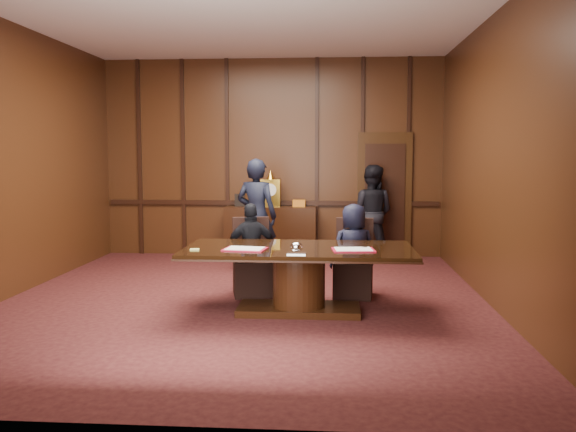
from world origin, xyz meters
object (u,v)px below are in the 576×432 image
object	(u,v)px
signatory_right	(354,251)
signatory_left	(252,250)
witness_left	(257,216)
witness_right	(371,213)
conference_table	(299,269)
sideboard	(271,230)

from	to	relation	value
signatory_right	signatory_left	bearing A→B (deg)	-16.41
signatory_left	witness_left	xyz separation A→B (m)	(-0.13, 1.53, 0.28)
witness_left	witness_right	bearing A→B (deg)	-129.07
signatory_left	witness_right	size ratio (longest dim) A/B	0.73
conference_table	witness_left	xyz separation A→B (m)	(-0.78, 2.33, 0.37)
signatory_left	witness_right	bearing A→B (deg)	-136.51
sideboard	signatory_right	xyz separation A→B (m)	(1.36, -2.96, 0.12)
signatory_left	witness_left	size ratio (longest dim) A/B	0.68
sideboard	signatory_right	distance (m)	3.26
signatory_left	signatory_right	xyz separation A→B (m)	(1.30, 0.00, 0.00)
conference_table	witness_left	world-z (taller)	witness_left
sideboard	signatory_left	bearing A→B (deg)	-88.87
conference_table	witness_left	distance (m)	2.49
conference_table	signatory_left	world-z (taller)	signatory_left
signatory_right	witness_right	world-z (taller)	witness_right
witness_left	witness_right	size ratio (longest dim) A/B	1.07
sideboard	witness_right	world-z (taller)	witness_right
signatory_left	witness_left	distance (m)	1.56
witness_left	witness_right	world-z (taller)	witness_left
signatory_left	signatory_right	bearing A→B (deg)	164.60
signatory_right	conference_table	bearing A→B (deg)	34.49
witness_left	signatory_right	bearing A→B (deg)	149.03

